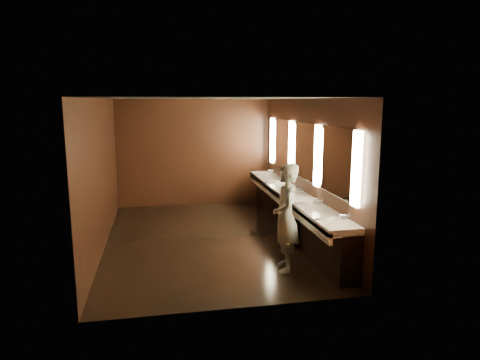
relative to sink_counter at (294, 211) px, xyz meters
name	(u,v)px	position (x,y,z in m)	size (l,w,h in m)	color
floor	(208,239)	(-1.79, 0.00, -0.50)	(6.00, 6.00, 0.00)	black
ceiling	(206,98)	(-1.79, 0.00, 2.30)	(4.00, 6.00, 0.02)	#2D2D2B
wall_back	(194,153)	(-1.79, 3.00, 0.90)	(4.00, 0.02, 2.80)	black
wall_front	(234,208)	(-1.79, -3.00, 0.90)	(4.00, 0.02, 2.80)	black
wall_left	(101,174)	(-3.79, 0.00, 0.90)	(0.02, 6.00, 2.80)	black
wall_right	(304,168)	(0.21, 0.00, 0.90)	(0.02, 6.00, 2.80)	black
sink_counter	(294,211)	(0.00, 0.00, 0.00)	(0.55, 5.40, 1.01)	black
mirror_band	(304,151)	(0.19, 0.00, 1.25)	(0.06, 5.03, 1.15)	#FEE8B3
person	(286,218)	(-0.73, -1.82, 0.39)	(0.65, 0.42, 1.78)	#85AFC7
trash_bin	(294,231)	(-0.22, -0.70, -0.21)	(0.37, 0.37, 0.58)	black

